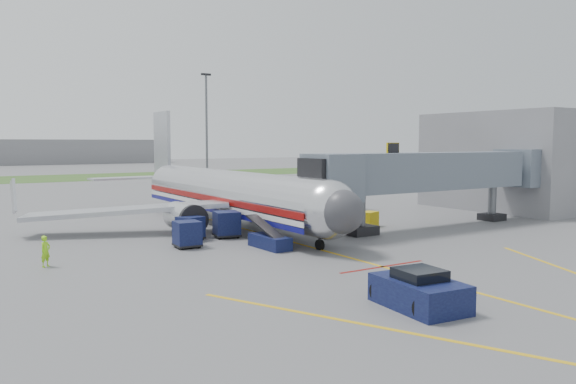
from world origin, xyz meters
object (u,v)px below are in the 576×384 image
airliner (228,193)px  ramp_worker (46,251)px  belt_loader (269,241)px  pushback_tug (419,292)px

airliner → ramp_worker: (-15.82, -9.20, -1.77)m
airliner → belt_loader: size_ratio=8.67×
pushback_tug → ramp_worker: bearing=125.2°
airliner → pushback_tug: (-4.00, -25.93, -1.95)m
ramp_worker → airliner: bearing=-6.8°
pushback_tug → belt_loader: belt_loader is taller
pushback_tug → belt_loader: bearing=84.2°
airliner → belt_loader: (-2.50, -11.09, -2.15)m
airliner → belt_loader: bearing=-102.7°
pushback_tug → ramp_worker: 20.49m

